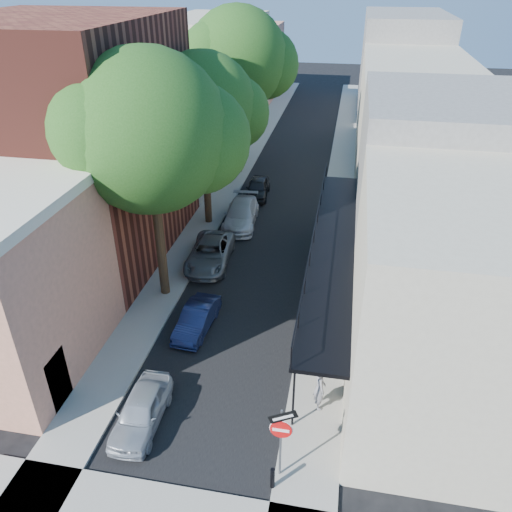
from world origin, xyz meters
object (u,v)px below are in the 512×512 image
at_px(oak_far, 244,60).
at_px(parked_car_d, 241,214).
at_px(parked_car_a, 141,410).
at_px(oak_mid, 211,108).
at_px(parked_car_e, 258,188).
at_px(sign_post, 281,432).
at_px(parked_car_c, 210,253).
at_px(bollard, 273,478).
at_px(parked_car_b, 197,319).
at_px(oak_near, 161,134).
at_px(pedestrian, 320,388).

height_order(oak_far, parked_car_d, oak_far).
bearing_deg(parked_car_a, oak_far, 92.14).
distance_m(oak_mid, parked_car_e, 8.02).
distance_m(sign_post, parked_car_c, 13.52).
bearing_deg(oak_far, bollard, -76.65).
bearing_deg(parked_car_b, parked_car_d, 95.66).
bearing_deg(parked_car_c, parked_car_e, 81.36).
bearing_deg(oak_mid, parked_car_d, -2.22).
relative_size(oak_near, pedestrian, 6.31).
relative_size(parked_car_b, pedestrian, 1.87).
bearing_deg(bollard, oak_mid, 109.90).
distance_m(parked_car_a, parked_car_e, 20.45).
bearing_deg(parked_car_b, oak_far, 99.57).
height_order(bollard, oak_near, oak_near).
height_order(oak_far, parked_car_a, oak_far).
distance_m(parked_car_a, parked_car_c, 11.02).
xyz_separation_m(parked_car_a, parked_car_b, (0.39, 5.42, -0.04)).
distance_m(sign_post, pedestrian, 3.34).
distance_m(parked_car_b, parked_car_e, 15.02).
xyz_separation_m(parked_car_d, pedestrian, (5.88, -14.16, 0.34)).
relative_size(sign_post, parked_car_d, 0.64).
height_order(parked_car_b, pedestrian, pedestrian).
distance_m(oak_near, parked_car_c, 7.88).
bearing_deg(parked_car_b, parked_car_a, -89.97).
xyz_separation_m(sign_post, parked_car_b, (-4.64, 6.66, -1.48)).
distance_m(bollard, parked_car_e, 22.62).
relative_size(bollard, parked_car_c, 0.17).
distance_m(oak_far, parked_car_b, 21.17).
relative_size(oak_mid, oak_far, 0.86).
xyz_separation_m(parked_car_a, parked_car_d, (0.11, 15.95, 0.08)).
xyz_separation_m(parked_car_b, parked_car_d, (-0.28, 10.53, 0.12)).
height_order(oak_near, parked_car_c, oak_near).
distance_m(oak_mid, parked_car_d, 6.59).
bearing_deg(parked_car_d, sign_post, -77.99).
xyz_separation_m(parked_car_e, pedestrian, (5.67, -18.65, 0.39)).
distance_m(parked_car_d, pedestrian, 15.34).
xyz_separation_m(oak_near, oak_far, (0.01, 17.01, 0.38)).
relative_size(bollard, parked_car_d, 0.17).
height_order(oak_near, pedestrian, oak_near).
xyz_separation_m(parked_car_a, parked_car_e, (0.32, 20.44, 0.03)).
bearing_deg(bollard, parked_car_d, 105.10).
bearing_deg(parked_car_c, bollard, -70.49).
relative_size(oak_mid, parked_car_b, 3.02).
bearing_deg(parked_car_d, bollard, -78.87).
bearing_deg(bollard, sign_post, 71.44).
height_order(oak_mid, oak_far, oak_far).
relative_size(oak_far, parked_car_e, 3.22).
xyz_separation_m(bollard, pedestrian, (1.12, 3.51, 0.50)).
xyz_separation_m(oak_mid, parked_car_d, (1.65, -0.06, -6.38)).
relative_size(sign_post, parked_car_c, 0.65).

